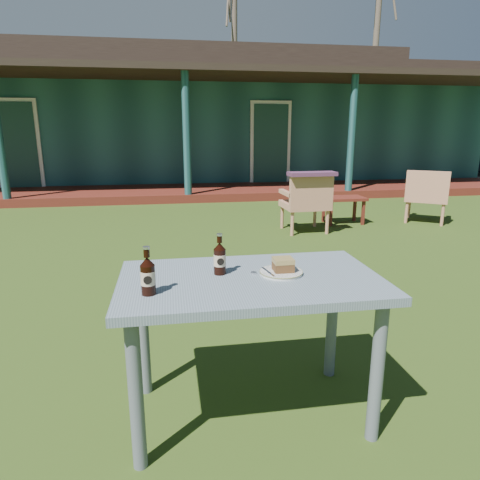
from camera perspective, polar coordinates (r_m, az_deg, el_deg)
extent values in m
plane|color=#334916|center=(3.71, -3.30, -7.27)|extent=(80.00, 80.00, 0.00)
cube|color=#1D484B|center=(12.93, -8.07, 14.11)|extent=(15.00, 6.00, 2.60)
cube|color=black|center=(13.00, -8.31, 20.51)|extent=(15.80, 6.80, 0.30)
cube|color=black|center=(13.05, -8.38, 22.26)|extent=(12.00, 3.50, 0.60)
cube|color=#5B1F16|center=(9.13, -7.12, 6.30)|extent=(15.00, 1.80, 0.16)
cube|color=black|center=(9.10, -7.62, 21.24)|extent=(15.40, 2.00, 0.12)
cylinder|color=#1D484B|center=(8.24, -7.13, 13.41)|extent=(0.14, 0.14, 2.45)
cylinder|color=#1D484B|center=(8.98, 14.65, 13.16)|extent=(0.14, 0.14, 2.45)
cube|color=white|center=(10.40, -27.53, 10.90)|extent=(0.95, 0.06, 2.00)
cube|color=#193D38|center=(10.37, -27.58, 10.89)|extent=(0.80, 0.04, 1.85)
cube|color=white|center=(10.19, 4.06, 12.43)|extent=(0.95, 0.06, 2.00)
cube|color=#193D38|center=(10.16, 4.10, 12.42)|extent=(0.80, 0.04, 1.85)
cylinder|color=brown|center=(22.44, -0.75, 23.25)|extent=(0.28, 0.28, 9.50)
cylinder|color=brown|center=(23.05, 17.70, 24.27)|extent=(0.28, 0.28, 11.00)
imported|color=black|center=(15.08, 28.59, 10.36)|extent=(4.55, 3.23, 1.44)
cube|color=slate|center=(1.98, 1.42, -5.52)|extent=(1.20, 0.70, 0.04)
cylinder|color=slate|center=(1.88, -13.70, -19.49)|extent=(0.06, 0.06, 0.68)
cylinder|color=slate|center=(2.07, 17.80, -16.44)|extent=(0.06, 0.06, 0.68)
cylinder|color=slate|center=(2.35, -12.79, -12.13)|extent=(0.06, 0.06, 0.68)
cylinder|color=slate|center=(2.50, 12.16, -10.39)|extent=(0.06, 0.06, 0.68)
cylinder|color=silver|center=(2.03, 5.50, -4.32)|extent=(0.20, 0.20, 0.01)
cylinder|color=olive|center=(2.02, 5.50, -4.19)|extent=(0.20, 0.20, 0.00)
cube|color=#51331A|center=(2.02, 5.76, -3.57)|extent=(0.09, 0.08, 0.04)
cube|color=olive|center=(2.01, 5.78, -2.73)|extent=(0.09, 0.09, 0.02)
cube|color=silver|center=(2.00, 3.77, -4.28)|extent=(0.04, 0.14, 0.00)
cylinder|color=black|center=(2.00, -2.71, -2.92)|extent=(0.06, 0.06, 0.12)
cone|color=black|center=(1.98, -2.74, -0.81)|extent=(0.06, 0.06, 0.03)
cylinder|color=black|center=(1.97, -2.75, 0.11)|extent=(0.02, 0.02, 0.03)
cylinder|color=silver|center=(1.97, -2.76, 0.71)|extent=(0.03, 0.03, 0.01)
cylinder|color=#C8B18D|center=(2.00, -2.72, -2.67)|extent=(0.06, 0.06, 0.06)
cylinder|color=black|center=(1.97, -2.62, -2.91)|extent=(0.03, 0.00, 0.03)
cylinder|color=black|center=(1.80, -12.15, -5.22)|extent=(0.06, 0.06, 0.13)
cone|color=black|center=(1.77, -12.29, -2.78)|extent=(0.06, 0.06, 0.03)
cylinder|color=black|center=(1.76, -12.35, -1.71)|extent=(0.03, 0.03, 0.03)
cylinder|color=silver|center=(1.76, -12.39, -1.01)|extent=(0.03, 0.03, 0.01)
cylinder|color=#C8B18D|center=(1.79, -12.17, -4.93)|extent=(0.06, 0.06, 0.06)
cylinder|color=black|center=(1.76, -12.21, -5.26)|extent=(0.03, 0.00, 0.03)
cylinder|color=silver|center=(2.02, 1.83, -4.40)|extent=(0.03, 0.03, 0.01)
cube|color=tan|center=(5.96, 8.61, 4.63)|extent=(0.61, 0.57, 0.08)
cube|color=tan|center=(5.70, 9.51, 6.53)|extent=(0.59, 0.09, 0.38)
cube|color=tan|center=(6.04, 10.95, 6.29)|extent=(0.08, 0.51, 0.05)
cube|color=tan|center=(5.87, 6.20, 6.23)|extent=(0.08, 0.51, 0.05)
cylinder|color=tan|center=(6.29, 9.95, 3.22)|extent=(0.05, 0.05, 0.32)
cylinder|color=tan|center=(6.13, 5.64, 3.07)|extent=(0.05, 0.05, 0.32)
cylinder|color=tan|center=(5.88, 11.56, 2.34)|extent=(0.05, 0.05, 0.32)
cylinder|color=tan|center=(5.71, 6.98, 2.16)|extent=(0.05, 0.05, 0.32)
cube|color=tan|center=(7.10, 23.61, 5.16)|extent=(0.79, 0.79, 0.08)
cube|color=tan|center=(6.83, 23.71, 6.81)|extent=(0.52, 0.40, 0.38)
cube|color=tan|center=(7.09, 25.86, 6.30)|extent=(0.35, 0.46, 0.05)
cube|color=tan|center=(7.10, 21.65, 6.75)|extent=(0.35, 0.46, 0.05)
cylinder|color=tan|center=(7.35, 25.44, 3.64)|extent=(0.05, 0.05, 0.32)
cylinder|color=tan|center=(7.36, 21.61, 4.05)|extent=(0.05, 0.05, 0.32)
cylinder|color=tan|center=(6.90, 25.39, 3.01)|extent=(0.05, 0.05, 0.32)
cylinder|color=tan|center=(6.91, 21.31, 3.45)|extent=(0.05, 0.05, 0.32)
cube|color=#542B49|center=(5.68, 9.61, 8.69)|extent=(0.63, 0.24, 0.05)
cube|color=#5B1F16|center=(6.57, 13.68, 5.42)|extent=(0.60, 0.40, 0.04)
cube|color=#5B1F16|center=(6.37, 12.02, 3.42)|extent=(0.04, 0.04, 0.36)
cube|color=#5B1F16|center=(6.57, 16.09, 3.49)|extent=(0.04, 0.04, 0.36)
cube|color=#5B1F16|center=(6.65, 11.09, 3.92)|extent=(0.04, 0.04, 0.36)
cube|color=#5B1F16|center=(6.84, 15.03, 3.98)|extent=(0.04, 0.04, 0.36)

